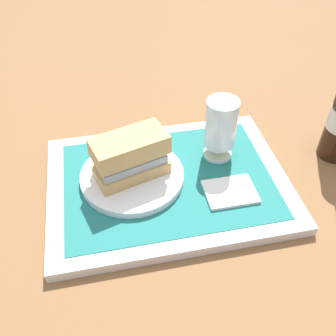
% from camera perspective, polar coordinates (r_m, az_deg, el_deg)
% --- Properties ---
extents(ground_plane, '(3.00, 3.00, 0.00)m').
position_cam_1_polar(ground_plane, '(0.72, 0.00, -2.86)').
color(ground_plane, brown).
extents(tray, '(0.44, 0.32, 0.02)m').
position_cam_1_polar(tray, '(0.72, 0.00, -2.31)').
color(tray, silver).
rests_on(tray, ground_plane).
extents(placemat, '(0.38, 0.27, 0.00)m').
position_cam_1_polar(placemat, '(0.71, 0.00, -1.72)').
color(placemat, '#1E6B66').
rests_on(placemat, tray).
extents(plate, '(0.19, 0.19, 0.01)m').
position_cam_1_polar(plate, '(0.71, -5.35, -1.22)').
color(plate, white).
rests_on(plate, placemat).
extents(sandwich, '(0.14, 0.10, 0.08)m').
position_cam_1_polar(sandwich, '(0.67, -5.37, 1.89)').
color(sandwich, tan).
rests_on(sandwich, plate).
extents(beer_glass, '(0.06, 0.06, 0.12)m').
position_cam_1_polar(beer_glass, '(0.72, 7.83, 6.13)').
color(beer_glass, silver).
rests_on(beer_glass, placemat).
extents(napkin_folded, '(0.09, 0.07, 0.01)m').
position_cam_1_polar(napkin_folded, '(0.69, 9.23, -3.50)').
color(napkin_folded, white).
rests_on(napkin_folded, placemat).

